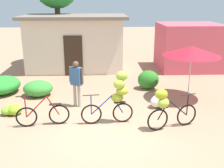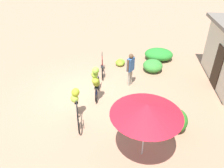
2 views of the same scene
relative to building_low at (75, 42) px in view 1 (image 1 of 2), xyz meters
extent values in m
plane|color=#A67B5E|center=(1.50, -7.43, -1.46)|extent=(60.00, 60.00, 0.00)
cube|color=beige|center=(0.00, 0.00, -0.10)|extent=(4.90, 2.79, 2.72)
cube|color=#72665B|center=(0.00, 0.00, 1.34)|extent=(5.40, 3.29, 0.16)
cube|color=#332319|center=(0.00, -1.41, -0.46)|extent=(0.90, 0.06, 2.00)
cube|color=#CD4D5D|center=(6.12, -0.20, -0.24)|extent=(3.20, 2.80, 2.43)
cylinder|color=brown|center=(-1.07, 1.36, 0.36)|extent=(0.31, 0.31, 3.65)
ellipsoid|color=#2B882E|center=(-2.70, -3.88, -1.13)|extent=(1.41, 1.68, 0.66)
ellipsoid|color=#3A8C35|center=(-1.17, -4.30, -1.15)|extent=(1.16, 1.07, 0.61)
ellipsoid|color=#2C7B25|center=(3.36, -3.64, -1.06)|extent=(0.90, 0.76, 0.80)
cylinder|color=beige|center=(4.70, -4.88, -0.48)|extent=(0.04, 0.04, 1.96)
cone|color=red|center=(4.70, -4.88, 0.40)|extent=(2.11, 2.11, 0.35)
torus|color=black|center=(-0.92, -7.06, -1.14)|extent=(0.64, 0.14, 0.64)
torus|color=black|center=(0.04, -6.92, -1.14)|extent=(0.64, 0.14, 0.64)
cylinder|color=maroon|center=(-0.13, -6.94, -0.84)|extent=(0.37, 0.09, 0.63)
cylinder|color=maroon|center=(-0.61, -7.02, -0.84)|extent=(0.65, 0.13, 0.63)
cylinder|color=black|center=(-0.92, -7.06, -0.48)|extent=(0.50, 0.10, 0.03)
cylinder|color=maroon|center=(-0.92, -7.06, -0.81)|extent=(0.04, 0.04, 0.67)
cube|color=black|center=(-0.06, -6.93, -0.80)|extent=(0.38, 0.19, 0.02)
torus|color=black|center=(1.02, -6.96, -1.14)|extent=(0.65, 0.10, 0.64)
torus|color=black|center=(2.00, -6.88, -1.14)|extent=(0.65, 0.10, 0.64)
cylinder|color=navy|center=(1.83, -6.89, -0.85)|extent=(0.37, 0.07, 0.60)
cylinder|color=navy|center=(1.34, -6.93, -0.85)|extent=(0.66, 0.09, 0.61)
cylinder|color=black|center=(1.02, -6.96, -0.51)|extent=(0.50, 0.07, 0.03)
cylinder|color=navy|center=(1.02, -6.96, -0.83)|extent=(0.04, 0.04, 0.62)
cube|color=black|center=(1.90, -6.89, -0.79)|extent=(0.37, 0.17, 0.02)
ellipsoid|color=#919F28|center=(1.82, -6.88, -0.64)|extent=(0.39, 0.31, 0.28)
ellipsoid|color=#9AAA2A|center=(1.97, -6.89, -0.42)|extent=(0.41, 0.35, 0.27)
ellipsoid|color=#93BB35|center=(1.88, -6.92, -0.18)|extent=(0.39, 0.33, 0.31)
ellipsoid|color=#81AD33|center=(1.96, -6.86, 0.05)|extent=(0.36, 0.29, 0.29)
torus|color=black|center=(3.91, -7.18, -1.12)|extent=(0.66, 0.26, 0.68)
torus|color=black|center=(2.97, -7.48, -1.12)|extent=(0.66, 0.26, 0.68)
cylinder|color=black|center=(3.13, -7.43, -0.84)|extent=(0.37, 0.15, 0.57)
cylinder|color=black|center=(3.60, -7.28, -0.84)|extent=(0.65, 0.24, 0.58)
cylinder|color=black|center=(3.91, -7.18, -0.46)|extent=(0.49, 0.18, 0.03)
cylinder|color=black|center=(3.91, -7.18, -0.79)|extent=(0.04, 0.04, 0.66)
cube|color=black|center=(3.06, -7.45, -0.75)|extent=(0.39, 0.24, 0.02)
ellipsoid|color=#9BBC3C|center=(3.10, -7.49, -0.59)|extent=(0.47, 0.44, 0.30)
ellipsoid|color=#9BAB24|center=(3.04, -7.45, -0.34)|extent=(0.40, 0.33, 0.31)
ellipsoid|color=#81B13B|center=(-1.68, -6.09, -1.29)|extent=(0.50, 0.50, 0.33)
ellipsoid|color=#8EB133|center=(-1.57, -6.15, -1.30)|extent=(0.65, 0.61, 0.33)
ellipsoid|color=#81B125|center=(-1.56, -6.14, -1.28)|extent=(0.45, 0.52, 0.36)
ellipsoid|color=#7EC630|center=(-1.78, -6.11, -1.30)|extent=(0.58, 0.62, 0.32)
ellipsoid|color=silver|center=(3.37, -5.67, -1.24)|extent=(0.82, 0.77, 0.44)
cylinder|color=gray|center=(0.55, -5.52, -1.06)|extent=(0.11, 0.11, 0.81)
cylinder|color=gray|center=(0.39, -5.44, -1.06)|extent=(0.11, 0.11, 0.81)
cube|color=#33598C|center=(0.47, -5.48, -0.34)|extent=(0.45, 0.37, 0.64)
cylinder|color=brown|center=(0.69, -5.60, -0.30)|extent=(0.08, 0.08, 0.57)
cylinder|color=brown|center=(0.25, -5.36, -0.30)|extent=(0.08, 0.08, 0.57)
sphere|color=brown|center=(0.47, -5.48, 0.09)|extent=(0.22, 0.22, 0.22)
camera|label=1|loc=(1.32, -14.59, 2.25)|focal=43.34mm
camera|label=2|loc=(9.49, -5.30, 4.17)|focal=34.20mm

